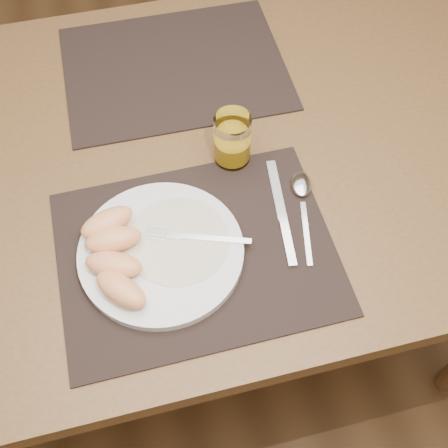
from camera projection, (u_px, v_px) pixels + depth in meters
ground at (199, 313)px, 1.68m from camera, size 5.00×5.00×0.00m
table at (187, 177)px, 1.11m from camera, size 1.40×0.90×0.75m
placemat_near at (196, 252)px, 0.92m from camera, size 0.45×0.35×0.00m
placemat_far at (175, 68)px, 1.16m from camera, size 0.46×0.36×0.00m
plate at (161, 252)px, 0.91m from camera, size 0.27×0.27×0.02m
plate_dressing at (178, 240)px, 0.91m from camera, size 0.17×0.17×0.00m
fork at (188, 237)px, 0.92m from camera, size 0.17×0.07×0.00m
knife at (283, 220)px, 0.95m from camera, size 0.04×0.22×0.01m
spoon at (302, 191)px, 0.98m from camera, size 0.06×0.19×0.01m
juice_glass at (232, 141)px, 0.99m from camera, size 0.07×0.07×0.10m
grapefruit_wedges at (114, 253)px, 0.88m from camera, size 0.10×0.21×0.04m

